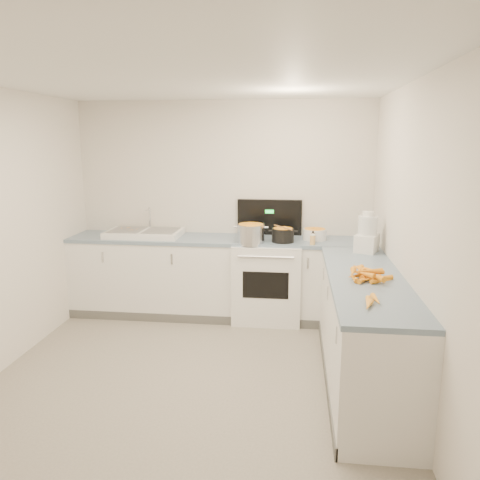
# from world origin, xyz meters

# --- Properties ---
(floor) EXTENTS (3.50, 4.00, 0.00)m
(floor) POSITION_xyz_m (0.00, 0.00, 0.00)
(floor) COLOR gray
(floor) RESTS_ON ground
(ceiling) EXTENTS (3.50, 4.00, 0.00)m
(ceiling) POSITION_xyz_m (0.00, 0.00, 2.50)
(ceiling) COLOR silver
(ceiling) RESTS_ON ground
(wall_back) EXTENTS (3.50, 0.00, 2.50)m
(wall_back) POSITION_xyz_m (0.00, 2.00, 1.25)
(wall_back) COLOR silver
(wall_back) RESTS_ON ground
(wall_front) EXTENTS (3.50, 0.00, 2.50)m
(wall_front) POSITION_xyz_m (0.00, -2.00, 1.25)
(wall_front) COLOR silver
(wall_front) RESTS_ON ground
(wall_right) EXTENTS (0.00, 4.00, 2.50)m
(wall_right) POSITION_xyz_m (1.75, 0.00, 1.25)
(wall_right) COLOR silver
(wall_right) RESTS_ON ground
(counter_back) EXTENTS (3.50, 0.62, 0.94)m
(counter_back) POSITION_xyz_m (0.00, 1.70, 0.47)
(counter_back) COLOR white
(counter_back) RESTS_ON ground
(counter_right) EXTENTS (0.62, 2.20, 0.94)m
(counter_right) POSITION_xyz_m (1.45, 0.30, 0.47)
(counter_right) COLOR white
(counter_right) RESTS_ON ground
(stove) EXTENTS (0.76, 0.65, 1.36)m
(stove) POSITION_xyz_m (0.55, 1.69, 0.47)
(stove) COLOR white
(stove) RESTS_ON ground
(sink) EXTENTS (0.86, 0.52, 0.31)m
(sink) POSITION_xyz_m (-0.90, 1.70, 0.98)
(sink) COLOR white
(sink) RESTS_ON counter_back
(steel_pot) EXTENTS (0.39, 0.39, 0.22)m
(steel_pot) POSITION_xyz_m (0.37, 1.51, 1.03)
(steel_pot) COLOR silver
(steel_pot) RESTS_ON stove
(black_pot) EXTENTS (0.25, 0.25, 0.17)m
(black_pot) POSITION_xyz_m (0.72, 1.56, 1.01)
(black_pot) COLOR black
(black_pot) RESTS_ON stove
(wooden_spoon) EXTENTS (0.21, 0.29, 0.01)m
(wooden_spoon) POSITION_xyz_m (0.72, 1.56, 1.10)
(wooden_spoon) COLOR #AD7A47
(wooden_spoon) RESTS_ON black_pot
(mixing_bowl) EXTENTS (0.30, 0.30, 0.12)m
(mixing_bowl) POSITION_xyz_m (1.08, 1.74, 1.00)
(mixing_bowl) COLOR white
(mixing_bowl) RESTS_ON counter_back
(extract_bottle) EXTENTS (0.04, 0.04, 0.11)m
(extract_bottle) POSITION_xyz_m (1.05, 1.56, 0.99)
(extract_bottle) COLOR #593319
(extract_bottle) RESTS_ON counter_back
(spice_jar) EXTENTS (0.06, 0.06, 0.10)m
(spice_jar) POSITION_xyz_m (1.04, 1.47, 0.99)
(spice_jar) COLOR #E5B266
(spice_jar) RESTS_ON counter_back
(food_processor) EXTENTS (0.28, 0.30, 0.41)m
(food_processor) POSITION_xyz_m (1.57, 1.19, 1.12)
(food_processor) COLOR white
(food_processor) RESTS_ON counter_right
(carrot_pile) EXTENTS (0.37, 0.41, 0.09)m
(carrot_pile) POSITION_xyz_m (1.43, 0.23, 0.98)
(carrot_pile) COLOR orange
(carrot_pile) RESTS_ON counter_right
(peeled_carrots) EXTENTS (0.14, 0.30, 0.04)m
(peeled_carrots) POSITION_xyz_m (1.38, -0.40, 0.96)
(peeled_carrots) COLOR #FF9F26
(peeled_carrots) RESTS_ON counter_right
(peelings) EXTENTS (0.23, 0.23, 0.01)m
(peelings) POSITION_xyz_m (-1.09, 1.73, 1.02)
(peelings) COLOR tan
(peelings) RESTS_ON sink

